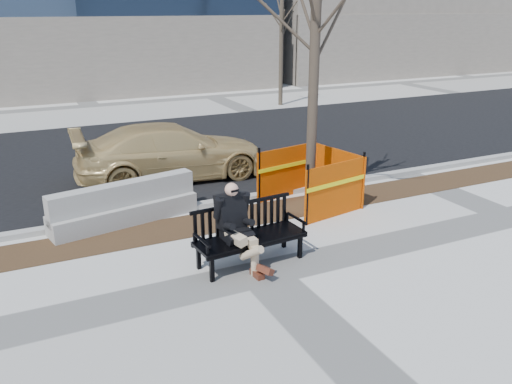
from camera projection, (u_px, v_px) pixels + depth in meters
ground at (263, 273)px, 9.49m from camera, size 120.00×120.00×0.00m
mulch_strip at (211, 222)px, 11.71m from camera, size 40.00×1.20×0.02m
asphalt_street at (141, 155)px, 16.99m from camera, size 60.00×10.40×0.01m
curb at (196, 206)px, 12.50m from camera, size 60.00×0.25×0.12m
bench at (250, 263)px, 9.86m from camera, size 2.16×0.93×1.12m
seated_man at (236, 265)px, 9.77m from camera, size 0.75×1.16×1.55m
tree_fence at (309, 206)px, 12.69m from camera, size 3.20×3.20×6.83m
sedan at (173, 178)px, 14.73m from camera, size 5.28×2.42×1.50m
jersey_barrier_left at (126, 223)px, 11.69m from camera, size 3.31×1.28×0.93m
far_tree_right at (280, 105)px, 25.57m from camera, size 2.25×2.25×5.94m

